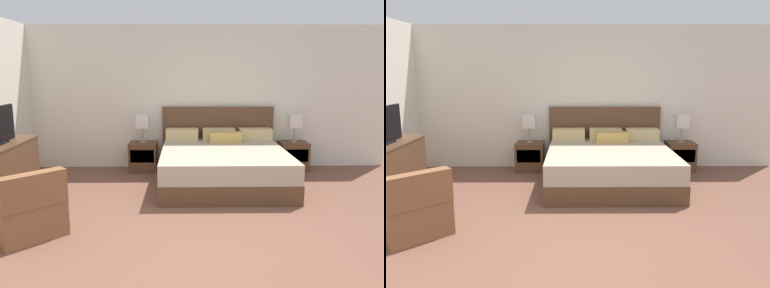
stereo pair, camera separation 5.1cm
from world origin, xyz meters
The scene contains 9 objects.
ground_plane centered at (0.00, 0.00, 0.00)m, with size 10.69×10.69×0.00m, color brown.
wall_back centered at (0.00, 3.59, 1.30)m, with size 7.22×0.06×2.60m, color silver.
bed centered at (0.43, 2.51, 0.31)m, with size 2.04×2.15×1.14m.
nightstand_left centered at (-0.94, 3.29, 0.26)m, with size 0.50×0.43×0.52m.
nightstand_right centered at (1.80, 3.29, 0.26)m, with size 0.50×0.43×0.52m.
table_lamp_left centered at (-0.94, 3.29, 0.89)m, with size 0.22×0.22×0.50m.
table_lamp_right centered at (1.80, 3.29, 0.89)m, with size 0.22×0.22×0.50m.
dresser centered at (-2.72, 1.76, 0.42)m, with size 0.52×1.34×0.81m.
armchair_by_window centered at (-1.91, 0.55, 0.28)m, with size 0.97×0.97×0.76m.
Camera 2 is at (-0.12, -3.35, 1.80)m, focal length 35.00 mm.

